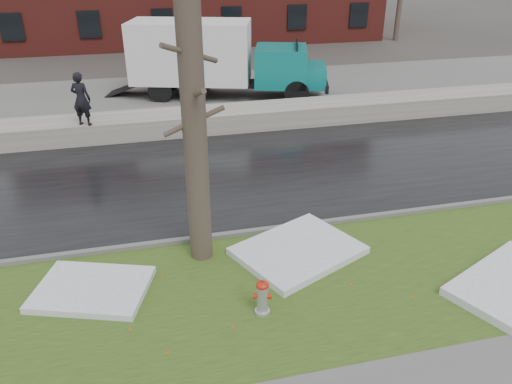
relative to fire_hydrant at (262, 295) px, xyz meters
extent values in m
plane|color=#47423D|center=(0.29, 1.85, -0.44)|extent=(120.00, 120.00, 0.00)
cube|color=#2B4517|center=(0.29, 0.60, -0.42)|extent=(60.00, 4.50, 0.04)
cube|color=black|center=(0.29, 6.35, -0.43)|extent=(60.00, 7.00, 0.03)
cube|color=slate|center=(0.29, 14.85, -0.43)|extent=(60.00, 9.00, 0.03)
cube|color=slate|center=(0.29, 2.85, -0.37)|extent=(60.00, 0.15, 0.14)
cube|color=#A4A196|center=(0.29, 10.55, -0.07)|extent=(60.00, 1.60, 0.75)
cylinder|color=#AEB0B6|center=(0.00, 0.00, -0.08)|extent=(0.26, 0.26, 0.65)
ellipsoid|color=#B4220E|center=(0.00, 0.00, 0.25)|extent=(0.31, 0.31, 0.15)
cylinder|color=#B4220E|center=(0.00, 0.00, 0.33)|extent=(0.06, 0.06, 0.05)
cylinder|color=#B4220E|center=(-0.13, 0.03, -0.01)|extent=(0.12, 0.12, 0.10)
cylinder|color=#B4220E|center=(0.13, -0.04, -0.01)|extent=(0.12, 0.12, 0.10)
cylinder|color=#AEB0B6|center=(0.04, 0.12, -0.01)|extent=(0.15, 0.12, 0.13)
cylinder|color=brown|center=(-0.85, 2.22, 2.69)|extent=(0.61, 0.61, 6.17)
cylinder|color=brown|center=(-0.85, 2.22, 3.30)|extent=(0.36, 1.52, 0.64)
cylinder|color=brown|center=(-0.85, 2.22, 4.10)|extent=(1.18, 0.86, 0.58)
cylinder|color=brown|center=(-0.85, 2.22, 2.77)|extent=(1.28, 0.21, 0.55)
cube|color=black|center=(1.76, 14.78, 0.18)|extent=(7.61, 3.15, 0.21)
cube|color=silver|center=(0.57, 15.14, 1.57)|extent=(5.64, 3.80, 2.59)
cube|color=#0E7E7B|center=(4.37, 13.98, 1.00)|extent=(2.78, 2.84, 1.63)
cube|color=#0E7E7B|center=(5.70, 13.57, 0.61)|extent=(1.71, 2.35, 0.86)
cube|color=black|center=(5.02, 13.78, 1.57)|extent=(0.63, 1.85, 0.86)
cube|color=black|center=(-2.45, 16.06, -0.13)|extent=(1.90, 1.58, 0.64)
cylinder|color=black|center=(4.77, 12.81, 0.09)|extent=(1.09, 0.58, 1.05)
cylinder|color=black|center=(5.35, 14.73, 0.09)|extent=(1.09, 0.58, 1.05)
cylinder|color=black|center=(0.55, 14.09, 0.09)|extent=(1.09, 0.58, 1.05)
cylinder|color=black|center=(1.14, 16.02, 0.09)|extent=(1.09, 0.58, 1.05)
cylinder|color=black|center=(-0.91, 14.54, 0.09)|extent=(1.09, 0.58, 1.05)
cylinder|color=black|center=(-0.32, 16.46, 0.09)|extent=(1.09, 0.58, 1.05)
imported|color=black|center=(-3.75, 9.95, 1.22)|extent=(0.78, 0.66, 1.82)
cube|color=white|center=(1.28, 1.75, -0.32)|extent=(3.20, 2.90, 0.16)
cube|color=white|center=(-3.20, 1.41, -0.33)|extent=(2.60, 2.23, 0.14)
camera|label=1|loc=(-1.87, -7.25, 6.01)|focal=35.00mm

